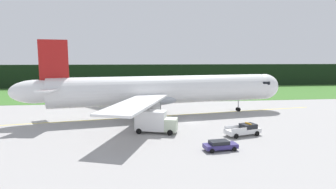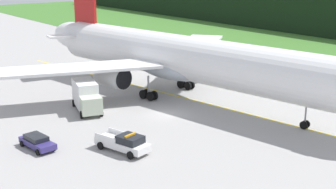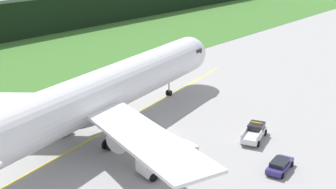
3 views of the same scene
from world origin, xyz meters
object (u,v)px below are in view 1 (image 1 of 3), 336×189
ops_pickup_truck (244,130)px  staff_car (220,145)px  catering_truck (155,121)px  airliner (163,91)px

ops_pickup_truck → staff_car: ops_pickup_truck is taller
catering_truck → staff_car: catering_truck is taller
ops_pickup_truck → catering_truck: 14.13m
airliner → catering_truck: 13.75m
ops_pickup_truck → staff_car: (-5.87, -6.32, -0.20)m
airliner → catering_truck: bearing=-101.5°
airliner → catering_truck: airliner is taller
catering_truck → staff_car: bearing=-50.9°
catering_truck → staff_car: 12.47m
staff_car → catering_truck: bearing=129.1°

